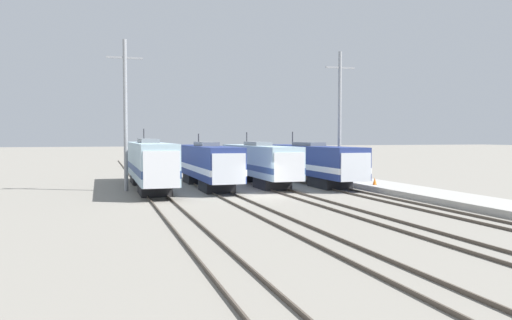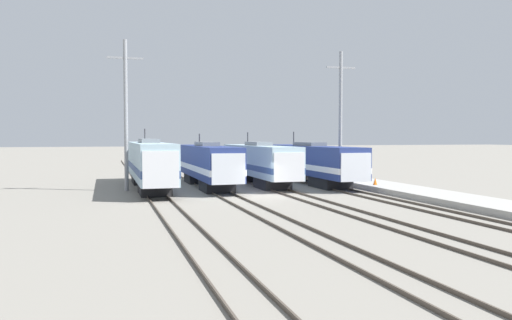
% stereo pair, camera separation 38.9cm
% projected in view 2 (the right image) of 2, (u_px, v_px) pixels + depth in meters
% --- Properties ---
extents(ground_plane, '(400.00, 400.00, 0.00)m').
position_uv_depth(ground_plane, '(262.00, 196.00, 37.60)').
color(ground_plane, gray).
extents(rail_pair_far_left, '(1.50, 120.00, 0.15)m').
position_uv_depth(rail_pair_far_left, '(159.00, 199.00, 35.38)').
color(rail_pair_far_left, '#4C4238').
rests_on(rail_pair_far_left, ground_plane).
extents(rail_pair_center_left, '(1.51, 120.00, 0.15)m').
position_uv_depth(rail_pair_center_left, '(229.00, 196.00, 36.86)').
color(rail_pair_center_left, '#4C4238').
rests_on(rail_pair_center_left, ground_plane).
extents(rail_pair_center_right, '(1.51, 120.00, 0.15)m').
position_uv_depth(rail_pair_center_right, '(293.00, 194.00, 38.34)').
color(rail_pair_center_right, '#4C4238').
rests_on(rail_pair_center_right, ground_plane).
extents(rail_pair_far_right, '(1.50, 120.00, 0.15)m').
position_uv_depth(rail_pair_far_right, '(352.00, 192.00, 39.82)').
color(rail_pair_far_right, '#4C4238').
rests_on(rail_pair_far_right, ground_plane).
extents(locomotive_far_left, '(2.75, 19.35, 5.25)m').
position_uv_depth(locomotive_far_left, '(149.00, 163.00, 42.78)').
color(locomotive_far_left, '#232326').
rests_on(locomotive_far_left, ground_plane).
extents(locomotive_center_left, '(2.82, 16.34, 4.78)m').
position_uv_depth(locomotive_center_left, '(208.00, 164.00, 44.09)').
color(locomotive_center_left, black).
rests_on(locomotive_center_left, ground_plane).
extents(locomotive_center_right, '(2.82, 16.48, 4.94)m').
position_uv_depth(locomotive_center_right, '(260.00, 163.00, 46.42)').
color(locomotive_center_right, '#232326').
rests_on(locomotive_center_right, ground_plane).
extents(locomotive_far_right, '(2.89, 18.84, 5.02)m').
position_uv_depth(locomotive_far_right, '(312.00, 162.00, 47.60)').
color(locomotive_far_right, black).
rests_on(locomotive_far_right, ground_plane).
extents(catenary_tower_left, '(2.91, 0.33, 12.44)m').
position_uv_depth(catenary_tower_left, '(126.00, 113.00, 41.04)').
color(catenary_tower_left, gray).
rests_on(catenary_tower_left, ground_plane).
extents(catenary_tower_right, '(2.91, 0.33, 12.44)m').
position_uv_depth(catenary_tower_right, '(340.00, 116.00, 46.71)').
color(catenary_tower_right, gray).
rests_on(catenary_tower_right, ground_plane).
extents(platform, '(4.00, 120.00, 0.42)m').
position_uv_depth(platform, '(397.00, 189.00, 40.99)').
color(platform, '#A8A59E').
rests_on(platform, ground_plane).
extents(traffic_cone, '(0.35, 0.35, 0.61)m').
position_uv_depth(traffic_cone, '(375.00, 181.00, 42.09)').
color(traffic_cone, orange).
rests_on(traffic_cone, platform).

